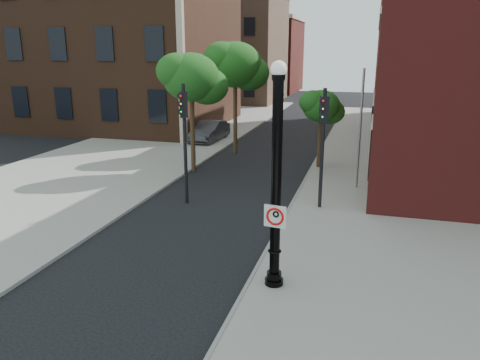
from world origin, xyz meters
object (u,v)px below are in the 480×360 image
(no_parking_sign, at_px, (275,216))
(traffic_signal_right, at_px, (323,130))
(parked_car, at_px, (210,131))
(traffic_signal_left, at_px, (184,124))
(lamppost, at_px, (276,190))

(no_parking_sign, bearing_deg, traffic_signal_right, 94.19)
(parked_car, relative_size, traffic_signal_left, 0.88)
(parked_car, bearing_deg, traffic_signal_right, -51.80)
(no_parking_sign, relative_size, traffic_signal_left, 0.12)
(no_parking_sign, bearing_deg, traffic_signal_left, 136.57)
(no_parking_sign, relative_size, parked_car, 0.14)
(no_parking_sign, distance_m, traffic_signal_right, 6.98)
(traffic_signal_right, bearing_deg, no_parking_sign, -116.06)
(traffic_signal_right, bearing_deg, traffic_signal_left, 164.22)
(no_parking_sign, bearing_deg, parked_car, 121.73)
(traffic_signal_left, bearing_deg, traffic_signal_right, -14.41)
(lamppost, distance_m, no_parking_sign, 0.66)
(lamppost, xyz_separation_m, no_parking_sign, (0.02, -0.15, -0.64))
(parked_car, bearing_deg, no_parking_sign, -63.96)
(parked_car, distance_m, traffic_signal_left, 13.56)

